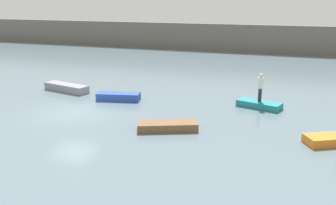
# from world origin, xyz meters

# --- Properties ---
(ground_plane) EXTENTS (120.00, 120.00, 0.00)m
(ground_plane) POSITION_xyz_m (0.00, 0.00, 0.00)
(ground_plane) COLOR slate
(embankment_wall) EXTENTS (80.00, 1.20, 3.40)m
(embankment_wall) POSITION_xyz_m (0.00, 29.40, 1.70)
(embankment_wall) COLOR #666056
(embankment_wall) RESTS_ON ground_plane
(rowboat_grey) EXTENTS (3.75, 1.72, 0.53)m
(rowboat_grey) POSITION_xyz_m (-3.39, 4.35, 0.27)
(rowboat_grey) COLOR gray
(rowboat_grey) RESTS_ON ground_plane
(rowboat_blue) EXTENTS (2.95, 1.60, 0.49)m
(rowboat_blue) POSITION_xyz_m (1.27, 3.46, 0.25)
(rowboat_blue) COLOR #2B4CAD
(rowboat_blue) RESTS_ON ground_plane
(rowboat_brown) EXTENTS (3.23, 2.25, 0.41)m
(rowboat_brown) POSITION_xyz_m (6.25, -0.79, 0.20)
(rowboat_brown) COLOR brown
(rowboat_brown) RESTS_ON ground_plane
(rowboat_teal) EXTENTS (2.83, 1.75, 0.40)m
(rowboat_teal) POSITION_xyz_m (10.16, 4.87, 0.20)
(rowboat_teal) COLOR teal
(rowboat_teal) RESTS_ON ground_plane
(person_white_shirt) EXTENTS (0.32, 0.32, 1.73)m
(person_white_shirt) POSITION_xyz_m (10.16, 4.87, 1.35)
(person_white_shirt) COLOR #232838
(person_white_shirt) RESTS_ON rowboat_teal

